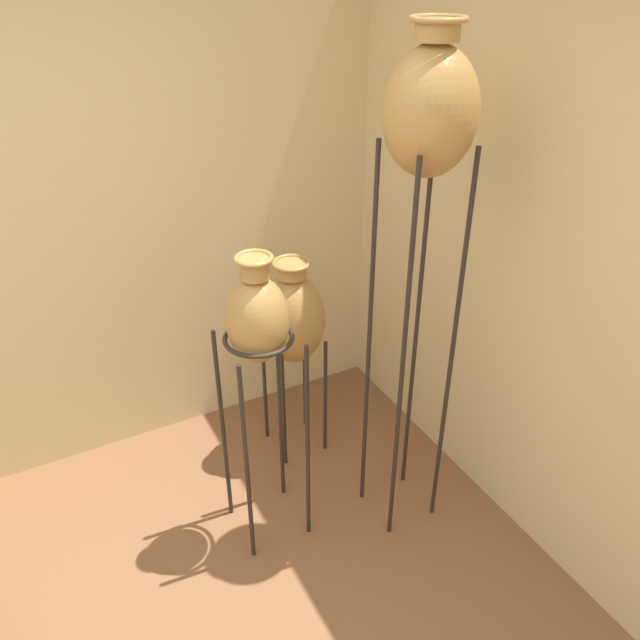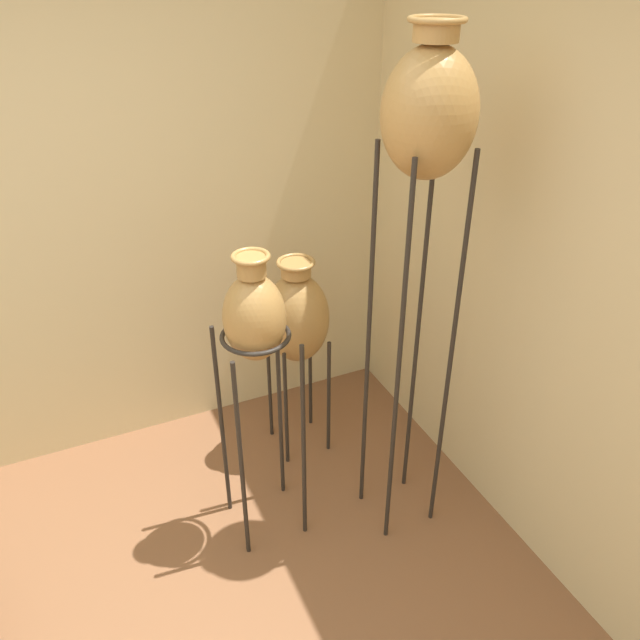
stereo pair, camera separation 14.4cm
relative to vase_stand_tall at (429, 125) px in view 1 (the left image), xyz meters
The scene contains 3 objects.
vase_stand_tall is the anchor object (origin of this frame).
vase_stand_medium 0.99m from the vase_stand_tall, 162.04° to the left, with size 0.30×0.30×1.42m.
vase_stand_short 1.27m from the vase_stand_tall, 110.41° to the left, with size 0.33×0.33×1.13m.
Camera 1 is at (0.12, -0.96, 2.39)m, focal length 35.00 mm.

